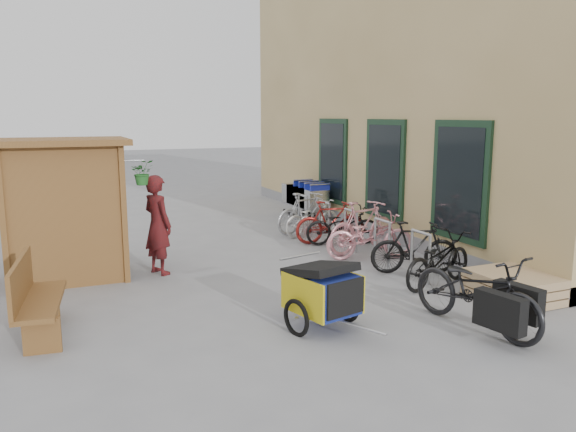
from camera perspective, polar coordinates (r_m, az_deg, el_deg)
name	(u,v)px	position (r m, az deg, el deg)	size (l,w,h in m)	color
ground	(296,297)	(8.78, 0.83, -8.26)	(80.00, 80.00, 0.00)	gray
building	(454,88)	(15.64, 16.52, 12.38)	(6.07, 13.00, 7.00)	tan
kiosk	(58,190)	(10.17, -22.31, 2.49)	(2.49, 1.65, 2.40)	brown
bike_rack	(351,226)	(11.73, 6.39, -1.01)	(0.05, 5.35, 0.86)	#A5A8AD
pallet_stack	(513,287)	(9.27, 21.91, -6.67)	(1.00, 1.20, 0.40)	tan
bench	(33,297)	(7.86, -24.45, -7.47)	(0.65, 1.64, 1.01)	brown
shopping_carts	(304,196)	(15.40, 1.68, 2.08)	(0.59, 1.98, 1.05)	silver
child_trailer	(322,290)	(7.44, 3.53, -7.52)	(1.03, 1.62, 0.93)	navy
cargo_bike	(478,291)	(7.77, 18.76, -7.27)	(1.04, 2.09, 1.05)	black
person_kiosk	(158,225)	(10.13, -13.09, -0.88)	(0.64, 0.42, 1.77)	maroon
bike_0	(438,260)	(9.57, 15.01, -4.30)	(0.59, 1.69, 0.89)	black
bike_1	(415,247)	(10.23, 12.73, -3.11)	(0.44, 1.57, 0.95)	black
bike_2	(370,236)	(11.08, 8.30, -2.02)	(0.61, 1.74, 0.92)	pink
bike_3	(363,227)	(11.56, 7.59, -1.09)	(0.51, 1.79, 1.08)	pink
bike_4	(343,225)	(12.25, 5.57, -0.95)	(0.56, 1.62, 0.85)	black
bike_5	(331,222)	(12.33, 4.36, -0.63)	(0.45, 1.58, 0.95)	maroon
bike_6	(312,218)	(13.14, 2.46, -0.19)	(0.55, 1.59, 0.84)	silver
bike_7	(305,213)	(13.40, 1.75, 0.35)	(0.47, 1.65, 0.99)	#A6A7AB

